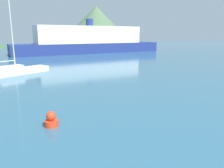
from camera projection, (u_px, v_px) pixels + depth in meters
name	position (u px, v px, depth m)	size (l,w,h in m)	color
sailboat_inner	(10.00, 71.00, 22.57)	(8.27, 5.72, 10.10)	white
ferry_distant	(90.00, 41.00, 50.10)	(34.75, 9.88, 7.56)	navy
buoy_marker	(51.00, 120.00, 10.01)	(0.63, 0.63, 0.72)	red
hill_central	(96.00, 26.00, 83.08)	(29.65, 29.65, 14.55)	#4C6647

